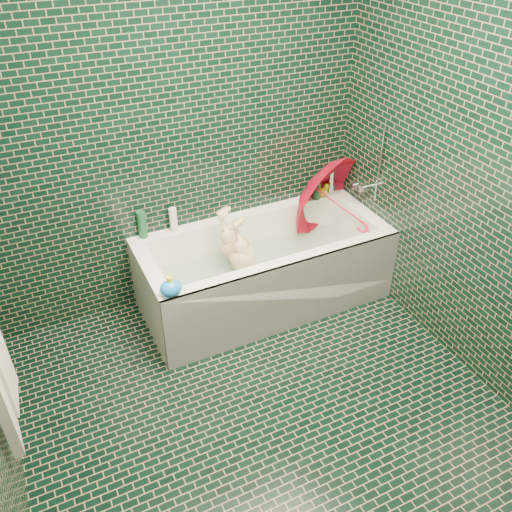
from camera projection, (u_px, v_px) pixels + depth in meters
name	position (u px, v px, depth m)	size (l,w,h in m)	color
floor	(273.00, 425.00, 3.06)	(2.80, 2.80, 0.00)	black
wall_back	(174.00, 129.00, 3.37)	(2.80, 2.80, 0.00)	black
wall_right	(500.00, 180.00, 2.80)	(2.80, 2.80, 0.00)	black
bathtub	(265.00, 277.00, 3.84)	(1.70, 0.75, 0.55)	white
bath_mat	(264.00, 282.00, 3.88)	(1.35, 0.47, 0.01)	green
water	(264.00, 266.00, 3.80)	(1.48, 0.53, 0.00)	silver
faucet	(368.00, 182.00, 3.81)	(0.18, 0.19, 0.55)	silver
child	(246.00, 267.00, 3.77)	(0.34, 0.22, 0.93)	beige
umbrella	(339.00, 205.00, 3.91)	(0.66, 0.66, 0.58)	red
soap_bottle_a	(328.00, 193.00, 4.15)	(0.10, 0.10, 0.27)	white
soap_bottle_b	(337.00, 190.00, 4.19)	(0.09, 0.10, 0.21)	#441E71
soap_bottle_c	(333.00, 192.00, 4.17)	(0.12, 0.12, 0.16)	#144828
bottle_right_tall	(317.00, 187.00, 4.02)	(0.06, 0.06, 0.20)	#144828
bottle_right_pump	(331.00, 182.00, 4.11)	(0.05, 0.05, 0.18)	silver
bottle_left_tall	(142.00, 225.00, 3.59)	(0.06, 0.06, 0.19)	#144828
bottle_left_short	(173.00, 220.00, 3.65)	(0.05, 0.05, 0.18)	white
rubber_duck	(323.00, 191.00, 4.09)	(0.11, 0.09, 0.09)	yellow
bath_toy	(171.00, 288.00, 3.10)	(0.13, 0.11, 0.13)	#1A7DEA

